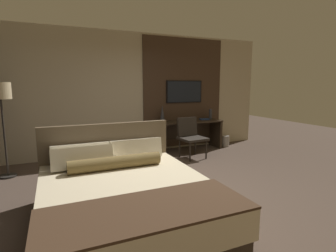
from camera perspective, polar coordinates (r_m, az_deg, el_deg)
The scene contains 11 objects.
ground_plane at distance 4.09m, azimuth 1.44°, elevation -14.18°, with size 16.00×16.00×0.00m, color #4C3D33.
wall_back_tv_panel at distance 6.26m, azimuth -7.20°, elevation 7.01°, with size 7.20×0.09×2.80m.
bed at distance 3.20m, azimuth -9.46°, elevation -15.04°, with size 1.87×2.23×1.04m.
desk at distance 6.55m, azimuth 4.40°, elevation -0.87°, with size 1.65×0.56×0.72m.
tv at distance 6.66m, azimuth 3.56°, elevation 7.48°, with size 0.98×0.04×0.55m.
desk_chair at distance 5.84m, azimuth 4.89°, elevation -1.76°, with size 0.59×0.59×0.88m.
floor_lamp at distance 5.26m, azimuth -32.63°, elevation 5.08°, with size 0.34×0.34×1.65m.
vase_tall at distance 6.28m, azimuth -1.24°, elevation 2.79°, with size 0.12×0.12×0.41m.
vase_short at distance 6.86m, azimuth 9.22°, elevation 2.57°, with size 0.08×0.08×0.26m.
book at distance 6.75m, azimuth 7.93°, elevation 1.51°, with size 0.24×0.18×0.03m.
waste_bin at distance 7.08m, azimuth 12.30°, elevation -3.19°, with size 0.22×0.22×0.28m.
Camera 1 is at (-1.60, -3.40, 1.61)m, focal length 28.00 mm.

